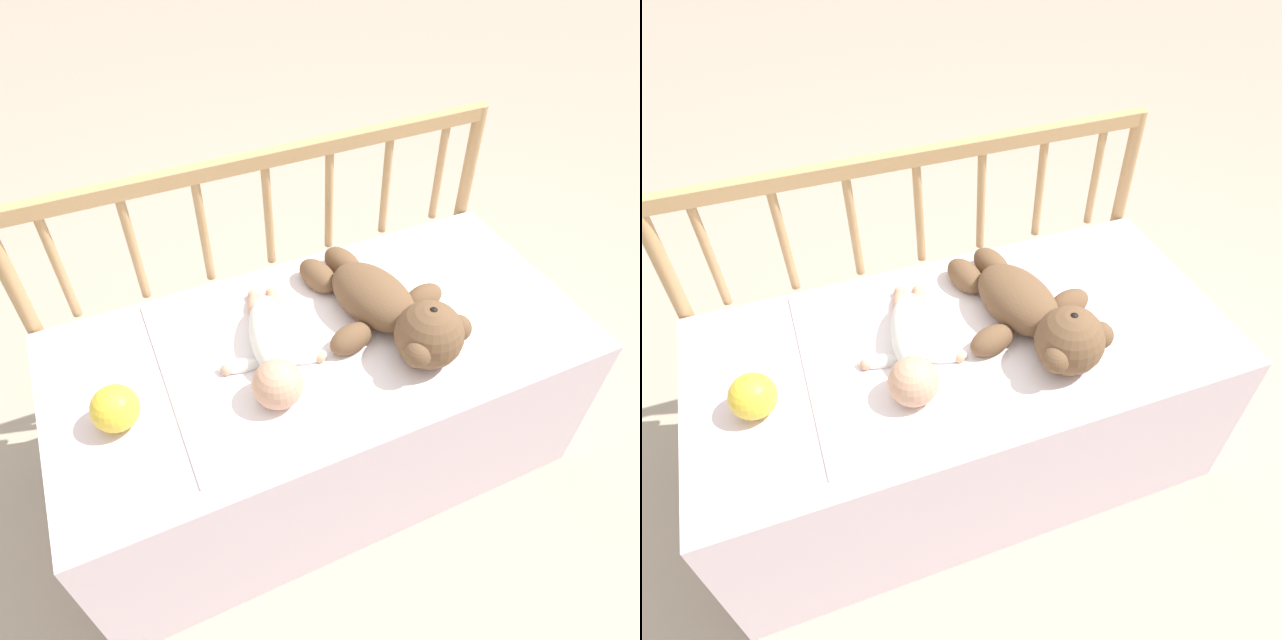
% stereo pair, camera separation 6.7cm
% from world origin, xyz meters
% --- Properties ---
extents(ground_plane, '(12.00, 12.00, 0.00)m').
position_xyz_m(ground_plane, '(0.00, 0.00, 0.00)').
color(ground_plane, tan).
extents(crib_mattress, '(1.26, 0.61, 0.47)m').
position_xyz_m(crib_mattress, '(0.00, 0.00, 0.24)').
color(crib_mattress, silver).
rests_on(crib_mattress, ground_plane).
extents(crib_rail, '(1.26, 0.04, 0.80)m').
position_xyz_m(crib_rail, '(0.00, 0.33, 0.57)').
color(crib_rail, tan).
rests_on(crib_rail, ground_plane).
extents(blanket, '(0.80, 0.54, 0.01)m').
position_xyz_m(blanket, '(0.04, 0.01, 0.48)').
color(blanket, white).
rests_on(blanket, crib_mattress).
extents(teddy_bear, '(0.34, 0.49, 0.16)m').
position_xyz_m(teddy_bear, '(0.16, -0.03, 0.54)').
color(teddy_bear, brown).
rests_on(teddy_bear, crib_mattress).
extents(baby, '(0.25, 0.39, 0.11)m').
position_xyz_m(baby, '(-0.13, -0.01, 0.52)').
color(baby, white).
rests_on(baby, crib_mattress).
extents(toy_ball, '(0.10, 0.10, 0.10)m').
position_xyz_m(toy_ball, '(-0.47, -0.04, 0.52)').
color(toy_ball, yellow).
rests_on(toy_ball, crib_mattress).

